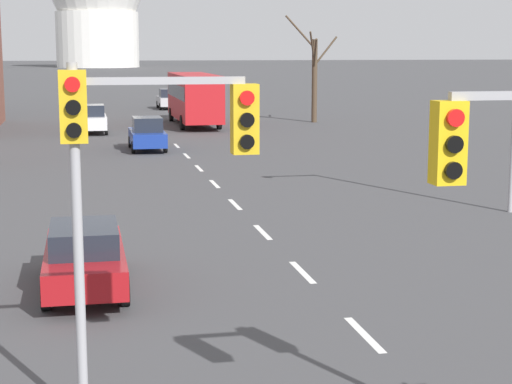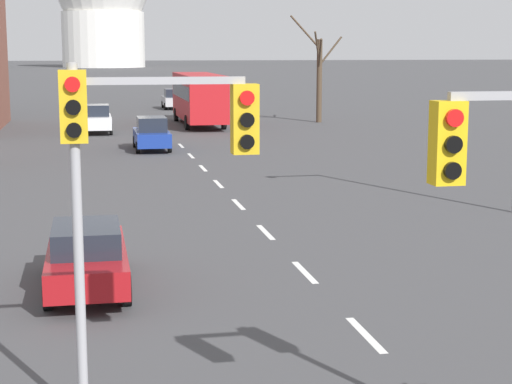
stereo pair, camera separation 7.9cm
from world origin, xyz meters
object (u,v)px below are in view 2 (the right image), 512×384
object	(u,v)px
sedan_far_left	(87,256)
city_bus	(199,95)
sedan_near_left	(97,119)
sedan_far_right	(152,134)
sedan_mid_centre	(185,93)
traffic_signal_near_left	(136,151)
sedan_near_right	(174,99)
street_lamp_right	(507,64)

from	to	relation	value
sedan_far_left	city_bus	xyz separation A→B (m)	(7.51, 39.75, 1.30)
sedan_near_left	sedan_far_right	xyz separation A→B (m)	(2.65, -9.55, -0.05)
sedan_near_left	sedan_mid_centre	xyz separation A→B (m)	(8.96, 31.79, -0.01)
traffic_signal_near_left	sedan_near_right	world-z (taller)	traffic_signal_near_left
street_lamp_right	sedan_far_right	size ratio (longest dim) A/B	1.74
street_lamp_right	sedan_far_left	world-z (taller)	street_lamp_right
sedan_near_right	sedan_mid_centre	distance (m)	10.81
sedan_far_right	city_bus	bearing A→B (deg)	73.14
traffic_signal_near_left	sedan_far_right	distance (m)	32.70
traffic_signal_near_left	city_bus	size ratio (longest dim) A/B	0.46
sedan_near_left	sedan_far_left	world-z (taller)	sedan_near_left
traffic_signal_near_left	sedan_far_right	bearing A→B (deg)	85.56
sedan_near_left	sedan_near_right	world-z (taller)	sedan_near_left
sedan_near_right	sedan_far_left	bearing A→B (deg)	-97.50
sedan_mid_centre	sedan_near_left	bearing A→B (deg)	-105.74
sedan_mid_centre	sedan_far_left	xyz separation A→B (m)	(-9.58, -67.10, -0.13)
traffic_signal_near_left	sedan_mid_centre	bearing A→B (deg)	83.18
sedan_far_left	traffic_signal_near_left	bearing A→B (deg)	-83.61
sedan_near_right	city_bus	bearing A→B (deg)	-89.75
street_lamp_right	traffic_signal_near_left	bearing A→B (deg)	-132.71
traffic_signal_near_left	sedan_far_right	xyz separation A→B (m)	(2.52, 32.47, -2.94)
sedan_mid_centre	sedan_far_right	xyz separation A→B (m)	(-6.31, -41.34, -0.04)
city_bus	sedan_near_left	bearing A→B (deg)	-147.20
traffic_signal_near_left	sedan_near_left	world-z (taller)	traffic_signal_near_left
street_lamp_right	sedan_near_right	size ratio (longest dim) A/B	1.74
sedan_mid_centre	city_bus	world-z (taller)	city_bus
sedan_far_right	sedan_near_left	bearing A→B (deg)	105.50
sedan_near_right	city_bus	xyz separation A→B (m)	(0.07, -16.75, 1.19)
street_lamp_right	sedan_near_left	distance (m)	31.60
sedan_near_left	sedan_far_right	world-z (taller)	sedan_near_left
traffic_signal_near_left	sedan_far_right	world-z (taller)	traffic_signal_near_left
sedan_far_right	sedan_near_right	bearing A→B (deg)	82.28
traffic_signal_near_left	street_lamp_right	world-z (taller)	street_lamp_right
sedan_far_left	city_bus	size ratio (longest dim) A/B	0.41
sedan_near_right	city_bus	size ratio (longest dim) A/B	0.40
sedan_near_left	sedan_far_left	size ratio (longest dim) A/B	0.90
sedan_mid_centre	street_lamp_right	bearing A→B (deg)	-86.89
sedan_far_left	street_lamp_right	bearing A→B (deg)	26.54
sedan_near_right	sedan_mid_centre	size ratio (longest dim) A/B	1.01
sedan_near_left	city_bus	xyz separation A→B (m)	(6.89, 4.44, 1.16)
street_lamp_right	sedan_near_left	size ratio (longest dim) A/B	1.85
sedan_near_left	sedan_near_right	size ratio (longest dim) A/B	0.94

